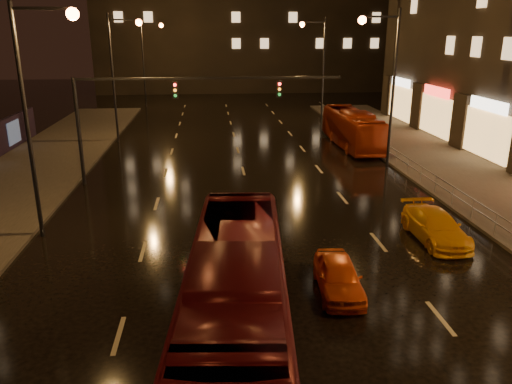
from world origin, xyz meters
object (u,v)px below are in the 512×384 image
Objects in this scene: bus_curb at (352,129)px; taxi_far at (436,226)px; bus_red at (236,296)px; taxi_near at (339,276)px.

taxi_far is (-1.52, -18.45, -0.78)m from bus_curb.
bus_curb is (10.50, 25.20, -0.16)m from bus_red.
bus_red reaches higher than bus_curb.
bus_red reaches higher than taxi_far.
bus_curb is at bearing 72.41° from bus_red.
bus_curb reaches higher than taxi_far.
taxi_far is (5.31, 4.06, 0.02)m from taxi_near.
bus_curb reaches higher than taxi_near.
bus_curb is 23.54m from taxi_near.
bus_red is 4.66m from taxi_near.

